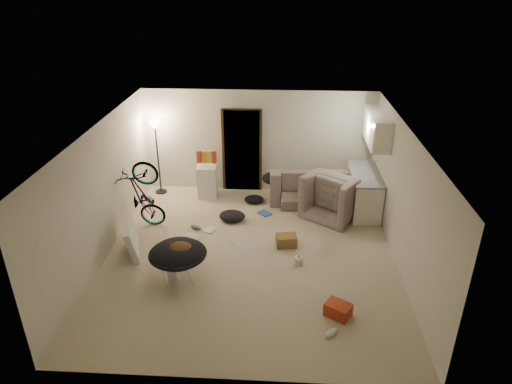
# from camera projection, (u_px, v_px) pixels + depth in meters

# --- Properties ---
(floor) EXTENTS (5.50, 6.00, 0.02)m
(floor) POSITION_uv_depth(u_px,v_px,m) (250.00, 255.00, 8.82)
(floor) COLOR #C2B595
(floor) RESTS_ON ground
(ceiling) EXTENTS (5.50, 6.00, 0.02)m
(ceiling) POSITION_uv_depth(u_px,v_px,m) (249.00, 131.00, 7.72)
(ceiling) COLOR white
(ceiling) RESTS_ON wall_back
(wall_back) EXTENTS (5.50, 0.02, 2.50)m
(wall_back) POSITION_uv_depth(u_px,v_px,m) (259.00, 141.00, 10.98)
(wall_back) COLOR beige
(wall_back) RESTS_ON floor
(wall_front) EXTENTS (5.50, 0.02, 2.50)m
(wall_front) POSITION_uv_depth(u_px,v_px,m) (233.00, 307.00, 5.57)
(wall_front) COLOR beige
(wall_front) RESTS_ON floor
(wall_left) EXTENTS (0.02, 6.00, 2.50)m
(wall_left) POSITION_uv_depth(u_px,v_px,m) (101.00, 193.00, 8.42)
(wall_left) COLOR beige
(wall_left) RESTS_ON floor
(wall_right) EXTENTS (0.02, 6.00, 2.50)m
(wall_right) POSITION_uv_depth(u_px,v_px,m) (404.00, 201.00, 8.13)
(wall_right) COLOR beige
(wall_right) RESTS_ON floor
(doorway) EXTENTS (0.85, 0.10, 2.04)m
(doorway) POSITION_uv_depth(u_px,v_px,m) (242.00, 151.00, 11.06)
(doorway) COLOR black
(doorway) RESTS_ON floor
(door_trim) EXTENTS (0.97, 0.04, 2.10)m
(door_trim) POSITION_uv_depth(u_px,v_px,m) (242.00, 151.00, 11.04)
(door_trim) COLOR #312111
(door_trim) RESTS_ON floor
(floor_lamp) EXTENTS (0.28, 0.28, 1.81)m
(floor_lamp) POSITION_uv_depth(u_px,v_px,m) (156.00, 142.00, 10.75)
(floor_lamp) COLOR black
(floor_lamp) RESTS_ON floor
(kitchen_counter) EXTENTS (0.60, 1.50, 0.88)m
(kitchen_counter) POSITION_uv_depth(u_px,v_px,m) (363.00, 193.00, 10.30)
(kitchen_counter) COLOR white
(kitchen_counter) RESTS_ON floor
(counter_top) EXTENTS (0.64, 1.54, 0.04)m
(counter_top) POSITION_uv_depth(u_px,v_px,m) (366.00, 174.00, 10.10)
(counter_top) COLOR gray
(counter_top) RESTS_ON kitchen_counter
(kitchen_uppers) EXTENTS (0.38, 1.40, 0.65)m
(kitchen_uppers) POSITION_uv_depth(u_px,v_px,m) (377.00, 128.00, 9.63)
(kitchen_uppers) COLOR white
(kitchen_uppers) RESTS_ON wall_right
(sofa) EXTENTS (2.14, 0.94, 0.61)m
(sofa) POSITION_uv_depth(u_px,v_px,m) (314.00, 188.00, 10.82)
(sofa) COLOR #363C35
(sofa) RESTS_ON floor
(armchair) EXTENTS (1.50, 1.47, 0.74)m
(armchair) POSITION_uv_depth(u_px,v_px,m) (337.00, 198.00, 10.20)
(armchair) COLOR #363C35
(armchair) RESTS_ON floor
(bicycle) EXTENTS (1.63, 0.76, 0.93)m
(bicycle) POSITION_uv_depth(u_px,v_px,m) (144.00, 210.00, 9.59)
(bicycle) COLOR black
(bicycle) RESTS_ON floor
(book_asset) EXTENTS (0.29, 0.29, 0.02)m
(book_asset) POSITION_uv_depth(u_px,v_px,m) (168.00, 283.00, 8.01)
(book_asset) COLOR #AA3519
(book_asset) RESTS_ON floor
(mini_fridge) EXTENTS (0.47, 0.47, 0.77)m
(mini_fridge) POSITION_uv_depth(u_px,v_px,m) (207.00, 181.00, 11.01)
(mini_fridge) COLOR white
(mini_fridge) RESTS_ON floor
(snack_box_0) EXTENTS (0.11, 0.08, 0.30)m
(snack_box_0) POSITION_uv_depth(u_px,v_px,m) (199.00, 157.00, 10.75)
(snack_box_0) COLOR #AA3519
(snack_box_0) RESTS_ON mini_fridge
(snack_box_1) EXTENTS (0.11, 0.09, 0.30)m
(snack_box_1) POSITION_uv_depth(u_px,v_px,m) (204.00, 157.00, 10.74)
(snack_box_1) COLOR orange
(snack_box_1) RESTS_ON mini_fridge
(snack_box_2) EXTENTS (0.11, 0.09, 0.30)m
(snack_box_2) POSITION_uv_depth(u_px,v_px,m) (209.00, 157.00, 10.73)
(snack_box_2) COLOR gold
(snack_box_2) RESTS_ON mini_fridge
(snack_box_3) EXTENTS (0.11, 0.09, 0.30)m
(snack_box_3) POSITION_uv_depth(u_px,v_px,m) (214.00, 157.00, 10.73)
(snack_box_3) COLOR #AA3519
(snack_box_3) RESTS_ON mini_fridge
(saucer_chair) EXTENTS (1.01, 1.01, 0.72)m
(saucer_chair) POSITION_uv_depth(u_px,v_px,m) (178.00, 258.00, 7.96)
(saucer_chair) COLOR silver
(saucer_chair) RESTS_ON floor
(hoodie) EXTENTS (0.53, 0.47, 0.22)m
(hoodie) POSITION_uv_depth(u_px,v_px,m) (180.00, 249.00, 7.84)
(hoodie) COLOR #4D301A
(hoodie) RESTS_ON saucer_chair
(sofa_drape) EXTENTS (0.64, 0.56, 0.28)m
(sofa_drape) POSITION_uv_depth(u_px,v_px,m) (274.00, 178.00, 10.76)
(sofa_drape) COLOR black
(sofa_drape) RESTS_ON sofa
(tv_box) EXTENTS (0.53, 1.00, 0.65)m
(tv_box) POSITION_uv_depth(u_px,v_px,m) (131.00, 237.00, 8.79)
(tv_box) COLOR silver
(tv_box) RESTS_ON floor
(drink_case_a) EXTENTS (0.44, 0.34, 0.23)m
(drink_case_a) POSITION_uv_depth(u_px,v_px,m) (286.00, 241.00, 9.07)
(drink_case_a) COLOR brown
(drink_case_a) RESTS_ON floor
(drink_case_b) EXTENTS (0.48, 0.45, 0.22)m
(drink_case_b) POSITION_uv_depth(u_px,v_px,m) (338.00, 310.00, 7.22)
(drink_case_b) COLOR #AA3519
(drink_case_b) RESTS_ON floor
(juicer) EXTENTS (0.16, 0.16, 0.23)m
(juicer) POSITION_uv_depth(u_px,v_px,m) (299.00, 260.00, 8.49)
(juicer) COLOR silver
(juicer) RESTS_ON floor
(newspaper) EXTENTS (0.60, 0.61, 0.01)m
(newspaper) POSITION_uv_depth(u_px,v_px,m) (245.00, 244.00, 9.16)
(newspaper) COLOR #B6AFA8
(newspaper) RESTS_ON floor
(book_blue) EXTENTS (0.36, 0.35, 0.03)m
(book_blue) POSITION_uv_depth(u_px,v_px,m) (265.00, 213.00, 10.30)
(book_blue) COLOR #3266B5
(book_blue) RESTS_ON floor
(book_white) EXTENTS (0.28, 0.31, 0.02)m
(book_white) POSITION_uv_depth(u_px,v_px,m) (210.00, 230.00, 9.64)
(book_white) COLOR silver
(book_white) RESTS_ON floor
(shoe_1) EXTENTS (0.27, 0.18, 0.09)m
(shoe_1) POSITION_uv_depth(u_px,v_px,m) (196.00, 227.00, 9.68)
(shoe_1) COLOR slate
(shoe_1) RESTS_ON floor
(shoe_3) EXTENTS (0.28, 0.14, 0.10)m
(shoe_3) POSITION_uv_depth(u_px,v_px,m) (170.00, 261.00, 8.55)
(shoe_3) COLOR slate
(shoe_3) RESTS_ON floor
(shoe_4) EXTENTS (0.25, 0.25, 0.09)m
(shoe_4) POSITION_uv_depth(u_px,v_px,m) (332.00, 333.00, 6.85)
(shoe_4) COLOR white
(shoe_4) RESTS_ON floor
(clothes_lump_a) EXTENTS (0.66, 0.60, 0.19)m
(clothes_lump_a) POSITION_uv_depth(u_px,v_px,m) (232.00, 216.00, 10.03)
(clothes_lump_a) COLOR black
(clothes_lump_a) RESTS_ON floor
(clothes_lump_b) EXTENTS (0.48, 0.42, 0.14)m
(clothes_lump_b) POSITION_uv_depth(u_px,v_px,m) (254.00, 199.00, 10.82)
(clothes_lump_b) COLOR black
(clothes_lump_b) RESTS_ON floor
(clothes_lump_c) EXTENTS (0.53, 0.50, 0.13)m
(clothes_lump_c) POSITION_uv_depth(u_px,v_px,m) (190.00, 238.00, 9.24)
(clothes_lump_c) COLOR silver
(clothes_lump_c) RESTS_ON floor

